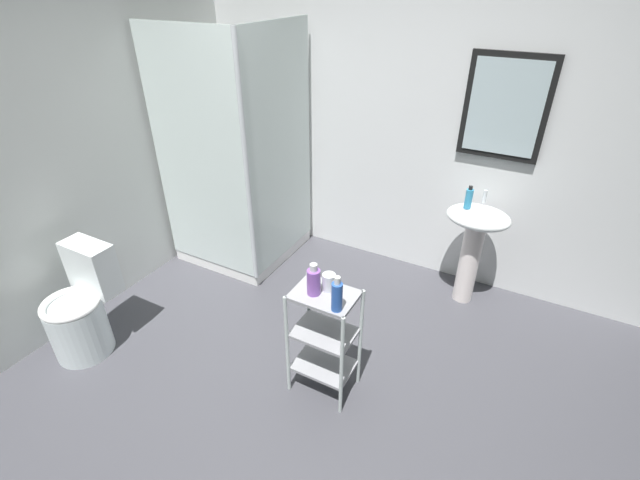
{
  "coord_description": "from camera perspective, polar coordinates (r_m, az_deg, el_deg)",
  "views": [
    {
      "loc": [
        1.03,
        -1.53,
        2.27
      ],
      "look_at": [
        -0.06,
        0.5,
        0.87
      ],
      "focal_mm": 24.77,
      "sensor_mm": 36.0,
      "label": 1
    }
  ],
  "objects": [
    {
      "name": "hand_soap_bottle",
      "position": [
        3.35,
        18.66,
        5.14
      ],
      "size": [
        0.05,
        0.05,
        0.17
      ],
      "color": "#389ED1",
      "rests_on": "pedestal_sink"
    },
    {
      "name": "shampoo_bottle_blue",
      "position": [
        2.32,
        2.2,
        -7.21
      ],
      "size": [
        0.06,
        0.06,
        0.21
      ],
      "color": "#2A56B4",
      "rests_on": "storage_cart"
    },
    {
      "name": "conditioner_bottle_purple",
      "position": [
        2.43,
        -0.83,
        -5.32
      ],
      "size": [
        0.08,
        0.08,
        0.2
      ],
      "color": "#8A52B2",
      "rests_on": "storage_cart"
    },
    {
      "name": "toilet",
      "position": [
        3.42,
        -28.4,
        -8.06
      ],
      "size": [
        0.37,
        0.49,
        0.76
      ],
      "color": "white",
      "rests_on": "ground_plane"
    },
    {
      "name": "sink_faucet",
      "position": [
        3.48,
        20.5,
        5.27
      ],
      "size": [
        0.03,
        0.03,
        0.1
      ],
      "primitive_type": "cylinder",
      "color": "silver",
      "rests_on": "pedestal_sink"
    },
    {
      "name": "wall_left",
      "position": [
        3.42,
        -32.34,
        9.02
      ],
      "size": [
        0.1,
        4.2,
        2.5
      ],
      "primitive_type": "cube",
      "color": "silver",
      "rests_on": "ground_plane"
    },
    {
      "name": "pedestal_sink",
      "position": [
        3.5,
        19.31,
        0.42
      ],
      "size": [
        0.46,
        0.37,
        0.81
      ],
      "color": "white",
      "rests_on": "ground_plane"
    },
    {
      "name": "rinse_cup",
      "position": [
        2.48,
        1.15,
        -5.45
      ],
      "size": [
        0.08,
        0.08,
        0.1
      ],
      "primitive_type": "cylinder",
      "color": "silver",
      "rests_on": "storage_cart"
    },
    {
      "name": "shower_stall",
      "position": [
        3.97,
        -9.79,
        3.64
      ],
      "size": [
        0.92,
        0.92,
        2.0
      ],
      "color": "white",
      "rests_on": "ground_plane"
    },
    {
      "name": "ground_plane",
      "position": [
        2.93,
        -3.76,
        -19.9
      ],
      "size": [
        4.2,
        4.2,
        0.02
      ],
      "primitive_type": "cube",
      "color": "#44434A"
    },
    {
      "name": "wall_back",
      "position": [
        3.67,
        11.51,
        14.54
      ],
      "size": [
        4.2,
        0.14,
        2.5
      ],
      "color": "silver",
      "rests_on": "ground_plane"
    },
    {
      "name": "storage_cart",
      "position": [
        2.68,
        0.54,
        -12.08
      ],
      "size": [
        0.38,
        0.28,
        0.74
      ],
      "color": "silver",
      "rests_on": "ground_plane"
    }
  ]
}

